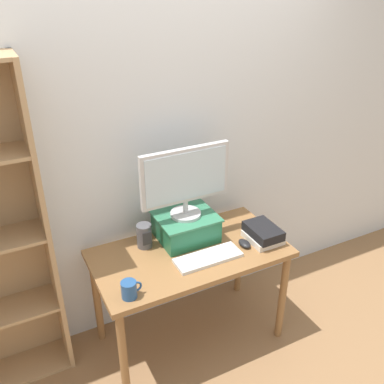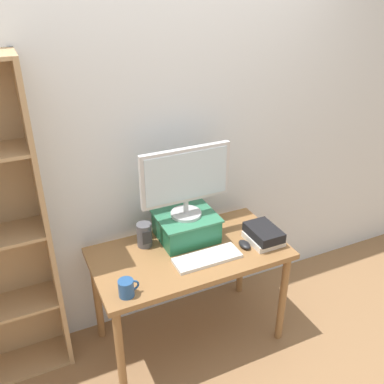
{
  "view_description": "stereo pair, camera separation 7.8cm",
  "coord_description": "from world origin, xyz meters",
  "px_view_note": "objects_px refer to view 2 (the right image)",
  "views": [
    {
      "loc": [
        -0.99,
        -1.98,
        2.33
      ],
      "look_at": [
        0.05,
        0.06,
        1.12
      ],
      "focal_mm": 40.0,
      "sensor_mm": 36.0,
      "label": 1
    },
    {
      "loc": [
        -0.92,
        -2.01,
        2.33
      ],
      "look_at": [
        0.05,
        0.06,
        1.12
      ],
      "focal_mm": 40.0,
      "sensor_mm": 36.0,
      "label": 2
    }
  ],
  "objects_px": {
    "desk_speaker": "(144,235)",
    "desk": "(190,263)",
    "keyboard": "(207,258)",
    "book_stack": "(264,235)",
    "computer_monitor": "(186,179)",
    "riser_box": "(186,225)",
    "coffee_mug": "(127,288)",
    "computer_mouse": "(245,245)"
  },
  "relations": [
    {
      "from": "computer_mouse",
      "to": "book_stack",
      "type": "distance_m",
      "value": 0.15
    },
    {
      "from": "keyboard",
      "to": "desk_speaker",
      "type": "height_order",
      "value": "desk_speaker"
    },
    {
      "from": "riser_box",
      "to": "desk_speaker",
      "type": "xyz_separation_m",
      "value": [
        -0.28,
        0.03,
        -0.01
      ]
    },
    {
      "from": "computer_monitor",
      "to": "book_stack",
      "type": "xyz_separation_m",
      "value": [
        0.44,
        -0.26,
        -0.38
      ]
    },
    {
      "from": "riser_box",
      "to": "coffee_mug",
      "type": "xyz_separation_m",
      "value": [
        -0.53,
        -0.38,
        -0.04
      ]
    },
    {
      "from": "riser_box",
      "to": "book_stack",
      "type": "distance_m",
      "value": 0.51
    },
    {
      "from": "computer_monitor",
      "to": "coffee_mug",
      "type": "height_order",
      "value": "computer_monitor"
    },
    {
      "from": "desk",
      "to": "coffee_mug",
      "type": "relative_size",
      "value": 10.38
    },
    {
      "from": "book_stack",
      "to": "computer_monitor",
      "type": "bearing_deg",
      "value": 149.51
    },
    {
      "from": "computer_monitor",
      "to": "coffee_mug",
      "type": "distance_m",
      "value": 0.75
    },
    {
      "from": "computer_mouse",
      "to": "desk",
      "type": "bearing_deg",
      "value": 162.52
    },
    {
      "from": "desk",
      "to": "riser_box",
      "type": "height_order",
      "value": "riser_box"
    },
    {
      "from": "computer_monitor",
      "to": "book_stack",
      "type": "bearing_deg",
      "value": -30.49
    },
    {
      "from": "desk_speaker",
      "to": "desk",
      "type": "bearing_deg",
      "value": -37.54
    },
    {
      "from": "riser_box",
      "to": "computer_monitor",
      "type": "bearing_deg",
      "value": -90.0
    },
    {
      "from": "riser_box",
      "to": "keyboard",
      "type": "height_order",
      "value": "riser_box"
    },
    {
      "from": "riser_box",
      "to": "computer_mouse",
      "type": "distance_m",
      "value": 0.4
    },
    {
      "from": "computer_monitor",
      "to": "desk_speaker",
      "type": "relative_size",
      "value": 3.7
    },
    {
      "from": "keyboard",
      "to": "desk_speaker",
      "type": "bearing_deg",
      "value": 134.11
    },
    {
      "from": "desk_speaker",
      "to": "keyboard",
      "type": "bearing_deg",
      "value": -45.89
    },
    {
      "from": "book_stack",
      "to": "desk_speaker",
      "type": "relative_size",
      "value": 1.57
    },
    {
      "from": "book_stack",
      "to": "computer_mouse",
      "type": "bearing_deg",
      "value": -179.71
    },
    {
      "from": "keyboard",
      "to": "book_stack",
      "type": "distance_m",
      "value": 0.42
    },
    {
      "from": "coffee_mug",
      "to": "desk_speaker",
      "type": "xyz_separation_m",
      "value": [
        0.25,
        0.41,
        0.03
      ]
    },
    {
      "from": "coffee_mug",
      "to": "desk_speaker",
      "type": "relative_size",
      "value": 0.74
    },
    {
      "from": "desk_speaker",
      "to": "computer_monitor",
      "type": "bearing_deg",
      "value": -6.02
    },
    {
      "from": "coffee_mug",
      "to": "book_stack",
      "type": "bearing_deg",
      "value": 7.27
    },
    {
      "from": "desk",
      "to": "computer_monitor",
      "type": "bearing_deg",
      "value": 73.2
    },
    {
      "from": "riser_box",
      "to": "book_stack",
      "type": "xyz_separation_m",
      "value": [
        0.44,
        -0.26,
        -0.04
      ]
    },
    {
      "from": "computer_mouse",
      "to": "keyboard",
      "type": "bearing_deg",
      "value": -176.11
    },
    {
      "from": "computer_monitor",
      "to": "book_stack",
      "type": "distance_m",
      "value": 0.63
    },
    {
      "from": "riser_box",
      "to": "coffee_mug",
      "type": "height_order",
      "value": "riser_box"
    },
    {
      "from": "computer_monitor",
      "to": "keyboard",
      "type": "xyz_separation_m",
      "value": [
        0.02,
        -0.28,
        -0.42
      ]
    },
    {
      "from": "desk_speaker",
      "to": "coffee_mug",
      "type": "bearing_deg",
      "value": -121.12
    },
    {
      "from": "keyboard",
      "to": "coffee_mug",
      "type": "height_order",
      "value": "coffee_mug"
    },
    {
      "from": "computer_monitor",
      "to": "desk",
      "type": "bearing_deg",
      "value": -106.8
    },
    {
      "from": "keyboard",
      "to": "computer_mouse",
      "type": "distance_m",
      "value": 0.28
    },
    {
      "from": "desk",
      "to": "book_stack",
      "type": "xyz_separation_m",
      "value": [
        0.48,
        -0.11,
        0.14
      ]
    },
    {
      "from": "desk",
      "to": "desk_speaker",
      "type": "xyz_separation_m",
      "value": [
        -0.23,
        0.18,
        0.17
      ]
    },
    {
      "from": "riser_box",
      "to": "desk_speaker",
      "type": "height_order",
      "value": "riser_box"
    },
    {
      "from": "keyboard",
      "to": "computer_mouse",
      "type": "xyz_separation_m",
      "value": [
        0.28,
        0.02,
        0.01
      ]
    },
    {
      "from": "keyboard",
      "to": "book_stack",
      "type": "height_order",
      "value": "book_stack"
    }
  ]
}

